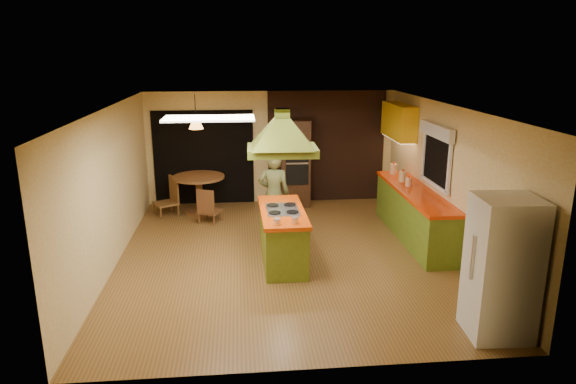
{
  "coord_description": "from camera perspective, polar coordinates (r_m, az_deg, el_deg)",
  "views": [
    {
      "loc": [
        -0.71,
        -8.08,
        3.36
      ],
      "look_at": [
        0.05,
        -0.15,
        1.15
      ],
      "focal_mm": 32.0,
      "sensor_mm": 36.0,
      "label": 1
    }
  ],
  "objects": [
    {
      "name": "fluor_panel",
      "position": [
        6.94,
        -8.78,
        8.09
      ],
      "size": [
        1.2,
        0.6,
        0.03
      ],
      "primitive_type": "cube",
      "color": "white",
      "rests_on": "ceiling_plane"
    },
    {
      "name": "refrigerator",
      "position": [
        6.64,
        22.66,
        -7.79
      ],
      "size": [
        0.75,
        0.72,
        1.74
      ],
      "primitive_type": "cube",
      "rotation": [
        0.0,
        0.0,
        -0.06
      ],
      "color": "white",
      "rests_on": "ground"
    },
    {
      "name": "room_walls",
      "position": [
        8.38,
        -0.47,
        0.92
      ],
      "size": [
        5.5,
        6.5,
        6.5
      ],
      "color": "beige",
      "rests_on": "ground"
    },
    {
      "name": "window_right",
      "position": [
        9.27,
        16.21,
        5.02
      ],
      "size": [
        0.12,
        1.35,
        1.06
      ],
      "color": "black",
      "rests_on": "room_walls"
    },
    {
      "name": "chair_near",
      "position": [
        10.41,
        -8.68,
        -1.44
      ],
      "size": [
        0.52,
        0.52,
        0.72
      ],
      "primitive_type": null,
      "rotation": [
        0.0,
        0.0,
        2.71
      ],
      "color": "brown",
      "rests_on": "ground"
    },
    {
      "name": "pendant_lamp",
      "position": [
        10.73,
        -10.19,
        7.45
      ],
      "size": [
        0.33,
        0.33,
        0.19
      ],
      "primitive_type": "cone",
      "rotation": [
        0.0,
        0.0,
        0.1
      ],
      "color": "#FF9E3F",
      "rests_on": "ceiling_plane"
    },
    {
      "name": "dining_table",
      "position": [
        10.99,
        -9.86,
        0.57
      ],
      "size": [
        1.08,
        1.08,
        0.81
      ],
      "rotation": [
        0.0,
        0.0,
        -0.22
      ],
      "color": "brown",
      "rests_on": "ground"
    },
    {
      "name": "brick_panel",
      "position": [
        11.67,
        4.28,
        5.04
      ],
      "size": [
        2.64,
        0.03,
        2.5
      ],
      "primitive_type": "cube",
      "color": "#381E14",
      "rests_on": "ground"
    },
    {
      "name": "nook_opening",
      "position": [
        11.57,
        -9.33,
        3.78
      ],
      "size": [
        2.2,
        0.03,
        2.1
      ],
      "primitive_type": "cube",
      "color": "black",
      "rests_on": "ground"
    },
    {
      "name": "canister_medium",
      "position": [
        10.08,
        12.63,
        1.7
      ],
      "size": [
        0.16,
        0.16,
        0.2
      ],
      "primitive_type": "cylinder",
      "rotation": [
        0.0,
        0.0,
        0.13
      ],
      "color": "beige",
      "rests_on": "right_counter"
    },
    {
      "name": "canister_small",
      "position": [
        9.76,
        13.26,
        1.09
      ],
      "size": [
        0.15,
        0.15,
        0.16
      ],
      "primitive_type": "cylinder",
      "rotation": [
        0.0,
        0.0,
        -0.32
      ],
      "color": "#F7E5C6",
      "rests_on": "right_counter"
    },
    {
      "name": "kitchen_island",
      "position": [
        8.38,
        -0.62,
        -4.84
      ],
      "size": [
        0.73,
        1.76,
        0.9
      ],
      "rotation": [
        0.0,
        0.0,
        0.01
      ],
      "color": "olive",
      "rests_on": "ground"
    },
    {
      "name": "chair_left",
      "position": [
        11.02,
        -13.49,
        -0.49
      ],
      "size": [
        0.61,
        0.61,
        0.81
      ],
      "primitive_type": null,
      "rotation": [
        0.0,
        0.0,
        -1.06
      ],
      "color": "brown",
      "rests_on": "ground"
    },
    {
      "name": "range_hood",
      "position": [
        7.93,
        -0.66,
        7.45
      ],
      "size": [
        1.1,
        0.81,
        0.8
      ],
      "rotation": [
        0.0,
        0.0,
        -0.03
      ],
      "color": "#586619",
      "rests_on": "ceiling_plane"
    },
    {
      "name": "right_counter",
      "position": [
        9.68,
        13.84,
        -2.39
      ],
      "size": [
        0.62,
        3.05,
        0.92
      ],
      "color": "olive",
      "rests_on": "ground"
    },
    {
      "name": "man",
      "position": [
        9.43,
        -1.56,
        -0.28
      ],
      "size": [
        0.65,
        0.49,
        1.59
      ],
      "primitive_type": "imported",
      "rotation": [
        0.0,
        0.0,
        2.93
      ],
      "color": "#53592F",
      "rests_on": "ground"
    },
    {
      "name": "upper_cabinets",
      "position": [
        10.88,
        12.21,
        7.71
      ],
      "size": [
        0.34,
        1.4,
        0.7
      ],
      "primitive_type": "cube",
      "color": "yellow",
      "rests_on": "room_walls"
    },
    {
      "name": "ceiling_plane",
      "position": [
        8.15,
        -0.49,
        9.45
      ],
      "size": [
        6.5,
        6.5,
        0.0
      ],
      "primitive_type": "plane",
      "rotation": [
        3.14,
        0.0,
        0.0
      ],
      "color": "silver",
      "rests_on": "room_walls"
    },
    {
      "name": "wall_oven",
      "position": [
        11.35,
        0.87,
        3.27
      ],
      "size": [
        0.67,
        0.64,
        1.91
      ],
      "rotation": [
        0.0,
        0.0,
        -0.07
      ],
      "color": "#402514",
      "rests_on": "ground"
    },
    {
      "name": "ground",
      "position": [
        8.77,
        -0.45,
        -7.01
      ],
      "size": [
        6.5,
        6.5,
        0.0
      ],
      "primitive_type": "plane",
      "color": "brown",
      "rests_on": "ground"
    },
    {
      "name": "canister_large",
      "position": [
        10.64,
        11.65,
        2.51
      ],
      "size": [
        0.19,
        0.19,
        0.21
      ],
      "primitive_type": "cylinder",
      "rotation": [
        0.0,
        0.0,
        0.42
      ],
      "color": "#F2E6C3",
      "rests_on": "right_counter"
    }
  ]
}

